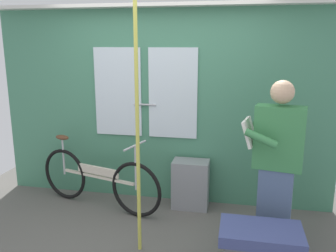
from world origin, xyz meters
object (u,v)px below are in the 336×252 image
trash_bin_by_wall (191,184)px  bench_seat_corner (260,250)px  bicycle_near_door (98,179)px  handrail_pole (138,132)px  passenger_reading_newspaper (276,162)px

trash_bin_by_wall → bench_seat_corner: size_ratio=0.85×
bicycle_near_door → handrail_pole: bearing=-30.9°
trash_bin_by_wall → handrail_pole: 1.41m
passenger_reading_newspaper → handrail_pole: size_ratio=0.70×
passenger_reading_newspaper → trash_bin_by_wall: passenger_reading_newspaper is taller
bench_seat_corner → trash_bin_by_wall: bearing=122.6°
passenger_reading_newspaper → trash_bin_by_wall: size_ratio=2.78×
trash_bin_by_wall → bench_seat_corner: bearing=-57.4°
passenger_reading_newspaper → bench_seat_corner: 0.85m
trash_bin_by_wall → handrail_pole: (-0.36, -1.03, 0.90)m
passenger_reading_newspaper → bench_seat_corner: (-0.14, -0.54, -0.64)m
bicycle_near_door → trash_bin_by_wall: (1.12, 0.22, -0.06)m
bicycle_near_door → handrail_pole: handrail_pole is taller
bench_seat_corner → handrail_pole: bearing=170.6°
handrail_pole → bench_seat_corner: bearing=-9.4°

